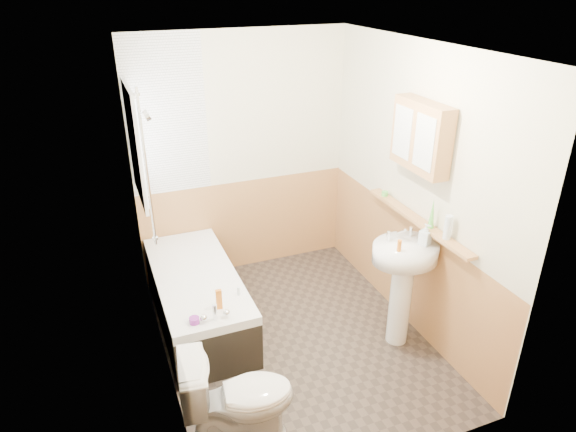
{
  "coord_description": "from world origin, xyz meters",
  "views": [
    {
      "loc": [
        -1.4,
        -3.38,
        2.97
      ],
      "look_at": [
        0.0,
        0.15,
        1.15
      ],
      "focal_mm": 32.0,
      "sensor_mm": 36.0,
      "label": 1
    }
  ],
  "objects_px": {
    "toilet": "(239,399)",
    "medicine_cabinet": "(421,136)",
    "sink": "(403,273)",
    "pine_shelf": "(417,220)",
    "bathtub": "(197,297)"
  },
  "relations": [
    {
      "from": "bathtub",
      "to": "pine_shelf",
      "type": "xyz_separation_m",
      "value": [
        1.77,
        -0.74,
        0.8
      ]
    },
    {
      "from": "toilet",
      "to": "medicine_cabinet",
      "type": "relative_size",
      "value": 1.24
    },
    {
      "from": "toilet",
      "to": "sink",
      "type": "bearing_deg",
      "value": -63.98
    },
    {
      "from": "toilet",
      "to": "sink",
      "type": "relative_size",
      "value": 0.7
    },
    {
      "from": "toilet",
      "to": "pine_shelf",
      "type": "height_order",
      "value": "pine_shelf"
    },
    {
      "from": "medicine_cabinet",
      "to": "sink",
      "type": "bearing_deg",
      "value": -129.89
    },
    {
      "from": "pine_shelf",
      "to": "medicine_cabinet",
      "type": "bearing_deg",
      "value": 121.97
    },
    {
      "from": "sink",
      "to": "medicine_cabinet",
      "type": "distance_m",
      "value": 1.14
    },
    {
      "from": "sink",
      "to": "medicine_cabinet",
      "type": "xyz_separation_m",
      "value": [
        0.17,
        0.21,
        1.1
      ]
    },
    {
      "from": "bathtub",
      "to": "pine_shelf",
      "type": "bearing_deg",
      "value": -22.61
    },
    {
      "from": "bathtub",
      "to": "sink",
      "type": "relative_size",
      "value": 1.51
    },
    {
      "from": "bathtub",
      "to": "toilet",
      "type": "relative_size",
      "value": 2.16
    },
    {
      "from": "bathtub",
      "to": "sink",
      "type": "distance_m",
      "value": 1.86
    },
    {
      "from": "sink",
      "to": "pine_shelf",
      "type": "xyz_separation_m",
      "value": [
        0.2,
        0.16,
        0.39
      ]
    },
    {
      "from": "sink",
      "to": "medicine_cabinet",
      "type": "height_order",
      "value": "medicine_cabinet"
    }
  ]
}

